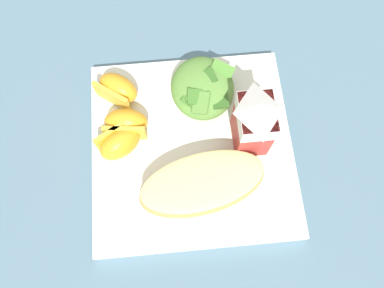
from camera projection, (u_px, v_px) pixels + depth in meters
The scene contains 8 objects.
ground at pixel (192, 150), 0.56m from camera, with size 3.00×3.00×0.00m, color slate.
white_plate at pixel (192, 148), 0.55m from camera, with size 0.28×0.28×0.02m, color white.
cheesy_pizza_bread at pixel (202, 184), 0.50m from camera, with size 0.11×0.18×0.04m.
green_salad_pile at pixel (203, 88), 0.55m from camera, with size 0.10×0.09×0.04m.
milk_carton at pixel (254, 121), 0.49m from camera, with size 0.06×0.05×0.11m.
orange_wedge_front at pixel (117, 89), 0.55m from camera, with size 0.06×0.07×0.04m.
orange_wedge_middle at pixel (126, 123), 0.53m from camera, with size 0.04×0.06×0.04m.
orange_wedge_rear at pixel (120, 142), 0.52m from camera, with size 0.06×0.07×0.04m.
Camera 1 is at (0.18, -0.02, 0.53)m, focal length 36.06 mm.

